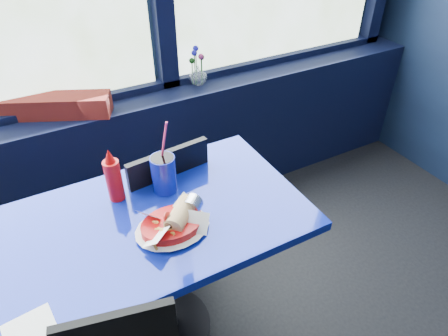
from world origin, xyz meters
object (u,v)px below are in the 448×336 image
food_basket (173,223)px  ketchup_bottle (113,177)px  flower_vase (198,73)px  soda_cup (164,173)px  planter_box (56,106)px  near_table (154,251)px  chair_near_back (167,202)px

food_basket → ketchup_bottle: 0.31m
flower_vase → soda_cup: size_ratio=0.67×
ketchup_bottle → planter_box: bearing=96.9°
food_basket → ketchup_bottle: (-0.13, 0.27, 0.07)m
planter_box → soda_cup: soda_cup is taller
planter_box → flower_vase: bearing=24.3°
food_basket → ketchup_bottle: size_ratio=1.24×
near_table → ketchup_bottle: ketchup_bottle is taller
flower_vase → food_basket: size_ratio=0.77×
ketchup_bottle → soda_cup: 0.20m
chair_near_back → planter_box: bearing=-65.1°
chair_near_back → flower_vase: size_ratio=3.89×
soda_cup → planter_box: bearing=110.1°
chair_near_back → soda_cup: bearing=65.6°
flower_vase → ketchup_bottle: size_ratio=0.95×
near_table → flower_vase: bearing=54.3°
planter_box → flower_vase: 0.79m
ketchup_bottle → near_table: bearing=-68.6°
planter_box → food_basket: planter_box is taller
near_table → planter_box: (-0.16, 0.89, 0.29)m
planter_box → soda_cup: (0.28, -0.76, -0.02)m
planter_box → flower_vase: size_ratio=2.39×
food_basket → soda_cup: size_ratio=0.87×
chair_near_back → food_basket: 0.52m
soda_cup → chair_near_back: bearing=71.6°
soda_cup → flower_vase: bearing=55.7°
chair_near_back → flower_vase: (0.45, 0.56, 0.37)m
chair_near_back → ketchup_bottle: (-0.25, -0.15, 0.35)m
near_table → soda_cup: (0.12, 0.13, 0.27)m
chair_near_back → planter_box: 0.75m
chair_near_back → flower_vase: flower_vase is taller
near_table → soda_cup: 0.32m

